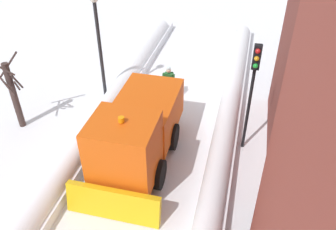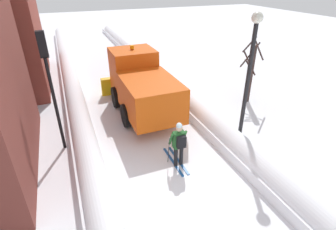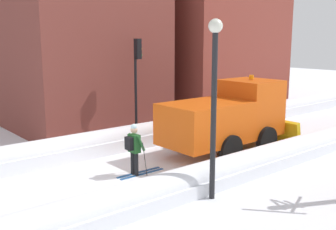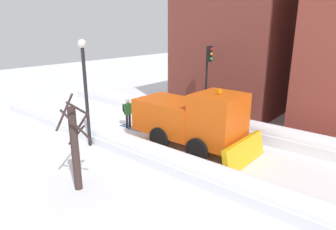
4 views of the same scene
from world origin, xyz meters
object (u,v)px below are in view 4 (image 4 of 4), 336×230
Objects in this scene: plow_truck at (193,119)px; bare_tree_near at (75,146)px; street_lamp at (85,81)px; skier at (128,111)px; traffic_light_pole at (208,70)px.

plow_truck is 5.86m from bare_tree_near.
street_lamp is 4.44m from bare_tree_near.
bare_tree_near reaches higher than plow_truck.
plow_truck is 4.69m from skier.
bare_tree_near is at bearing 4.70° from traffic_light_pole.
bare_tree_near is (5.85, 3.71, 0.70)m from skier.
skier is at bearing -169.32° from street_lamp.
street_lamp is (6.97, -2.33, 0.05)m from traffic_light_pole.
street_lamp reaches higher than bare_tree_near.
skier is at bearing -147.59° from bare_tree_near.
plow_truck is at bearing 89.08° from skier.
plow_truck is 1.29× the size of traffic_light_pole.
street_lamp reaches higher than skier.
plow_truck is at bearing 24.05° from traffic_light_pole.
skier is 0.35× the size of street_lamp.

